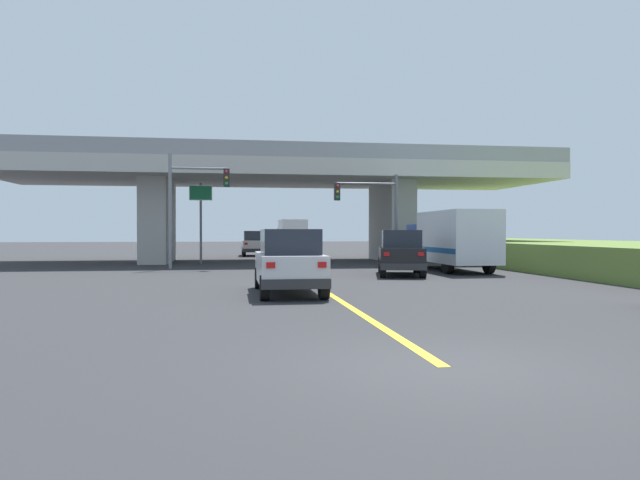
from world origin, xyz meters
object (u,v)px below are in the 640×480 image
Objects in this scene: suv_lead at (289,262)px; traffic_signal_farside at (190,196)px; traffic_signal_nearside at (374,206)px; box_truck at (452,239)px; suv_crossing at (401,253)px; semi_truck_distant at (292,236)px; sedan_oncoming at (254,243)px; highway_sign at (201,206)px.

traffic_signal_farside reaches higher than suv_lead.
traffic_signal_farside is at bearing -175.04° from traffic_signal_nearside.
box_truck is at bearing -55.58° from traffic_signal_nearside.
suv_crossing is 29.39m from semi_truck_distant.
box_truck reaches higher than suv_lead.
highway_sign reaches higher than sedan_oncoming.
traffic_signal_farside is (-9.63, 5.95, 2.78)m from suv_crossing.
sedan_oncoming is 0.79× the size of traffic_signal_farside.
highway_sign is (-9.31, 10.56, 2.51)m from suv_crossing.
semi_truck_distant reaches higher than sedan_oncoming.
box_truck is at bearing -32.21° from highway_sign.
highway_sign is at bearing 144.63° from suv_crossing.
box_truck is 1.25× the size of traffic_signal_farside.
semi_truck_distant is at bearing 71.71° from traffic_signal_farside.
box_truck is 1.14× the size of semi_truck_distant.
traffic_signal_farside is at bearing 165.44° from box_truck.
highway_sign is (-3.62, 17.58, 2.51)m from suv_lead.
suv_crossing and sedan_oncoming have the same top height.
traffic_signal_nearside is 22.70m from semi_truck_distant.
sedan_oncoming is 0.91× the size of traffic_signal_nearside.
traffic_signal_farside reaches higher than box_truck.
box_truck is 1.58× the size of sedan_oncoming.
sedan_oncoming is at bearing 72.97° from highway_sign.
box_truck is 21.80m from sedan_oncoming.
highway_sign is (-3.62, -11.82, 2.51)m from sedan_oncoming.
suv_lead and suv_crossing have the same top height.
box_truck is 1.53× the size of highway_sign.
traffic_signal_nearside is (6.16, 13.84, 2.38)m from suv_lead.
traffic_signal_farside is (-3.94, -16.44, 2.78)m from sedan_oncoming.
traffic_signal_farside is (-13.01, 3.38, 2.22)m from box_truck.
sedan_oncoming is 0.97× the size of highway_sign.
traffic_signal_nearside reaches higher than sedan_oncoming.
sedan_oncoming is 0.72× the size of semi_truck_distant.
suv_crossing is at bearing -142.77° from box_truck.
suv_lead is at bearing -95.96° from semi_truck_distant.
highway_sign is 0.74× the size of semi_truck_distant.
traffic_signal_farside reaches higher than highway_sign.
box_truck is at bearing -65.41° from sedan_oncoming.
suv_crossing is 4.28m from box_truck.
traffic_signal_farside is 1.23× the size of highway_sign.
suv_lead is 29.40m from sedan_oncoming.
suv_lead is 13.21m from box_truck.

